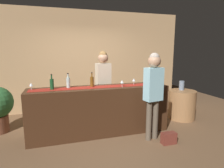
% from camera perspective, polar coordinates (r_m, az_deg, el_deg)
% --- Properties ---
extents(ground_plane, '(10.00, 10.00, 0.00)m').
position_cam_1_polar(ground_plane, '(4.23, -3.58, -14.43)').
color(ground_plane, brown).
extents(back_wall, '(6.00, 0.12, 2.90)m').
position_cam_1_polar(back_wall, '(5.73, -8.16, 6.89)').
color(back_wall, tan).
rests_on(back_wall, ground).
extents(bar_counter, '(2.90, 0.60, 1.01)m').
position_cam_1_polar(bar_counter, '(4.05, -3.65, -7.93)').
color(bar_counter, '#3D2314').
rests_on(bar_counter, ground).
extents(counter_runner_cloth, '(2.75, 0.28, 0.01)m').
position_cam_1_polar(counter_runner_cloth, '(3.93, -3.74, -0.87)').
color(counter_runner_cloth, maroon).
rests_on(counter_runner_cloth, bar_counter).
extents(wine_bottle_green, '(0.07, 0.07, 0.30)m').
position_cam_1_polar(wine_bottle_green, '(3.80, -17.64, 0.02)').
color(wine_bottle_green, '#194723').
rests_on(wine_bottle_green, bar_counter).
extents(wine_bottle_clear, '(0.07, 0.07, 0.30)m').
position_cam_1_polar(wine_bottle_clear, '(3.90, -13.04, 0.47)').
color(wine_bottle_clear, '#B2C6C1').
rests_on(wine_bottle_clear, bar_counter).
extents(wine_bottle_amber, '(0.07, 0.07, 0.30)m').
position_cam_1_polar(wine_bottle_amber, '(3.95, -6.05, 0.79)').
color(wine_bottle_amber, brown).
rests_on(wine_bottle_amber, bar_counter).
extents(wine_glass_near_customer, '(0.07, 0.07, 0.14)m').
position_cam_1_polar(wine_glass_near_customer, '(3.92, 3.05, 0.66)').
color(wine_glass_near_customer, silver).
rests_on(wine_glass_near_customer, bar_counter).
extents(wine_glass_mid_counter, '(0.07, 0.07, 0.14)m').
position_cam_1_polar(wine_glass_mid_counter, '(4.19, 6.58, 1.19)').
color(wine_glass_mid_counter, silver).
rests_on(wine_glass_mid_counter, bar_counter).
extents(wine_glass_far_end, '(0.07, 0.07, 0.14)m').
position_cam_1_polar(wine_glass_far_end, '(3.90, -23.19, -0.20)').
color(wine_glass_far_end, silver).
rests_on(wine_glass_far_end, bar_counter).
extents(bartender, '(0.36, 0.24, 1.74)m').
position_cam_1_polar(bartender, '(4.52, -2.64, 1.53)').
color(bartender, '#26262B').
rests_on(bartender, ground).
extents(customer_sipping, '(0.37, 0.25, 1.71)m').
position_cam_1_polar(customer_sipping, '(3.71, 12.35, -0.90)').
color(customer_sipping, brown).
rests_on(customer_sipping, ground).
extents(round_side_table, '(0.68, 0.68, 0.74)m').
position_cam_1_polar(round_side_table, '(5.27, 20.29, -5.81)').
color(round_side_table, '#996B42').
rests_on(round_side_table, ground).
extents(vase_on_side_table, '(0.13, 0.13, 0.24)m').
position_cam_1_polar(vase_on_side_table, '(5.24, 20.23, -0.41)').
color(vase_on_side_table, slate).
rests_on(vase_on_side_table, round_side_table).
extents(handbag, '(0.28, 0.14, 0.22)m').
position_cam_1_polar(handbag, '(3.89, 16.70, -15.34)').
color(handbag, brown).
rests_on(handbag, ground).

